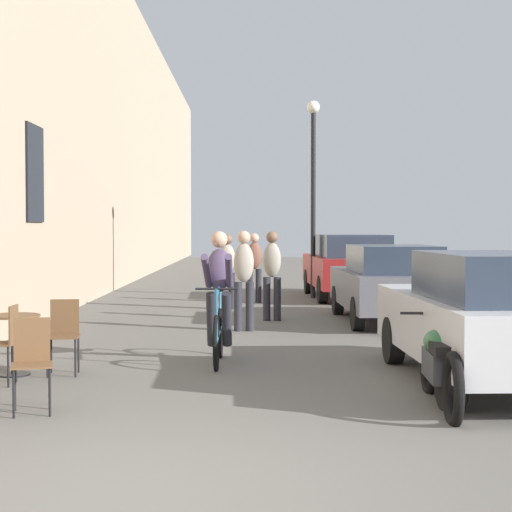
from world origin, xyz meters
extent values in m
plane|color=#5B5954|center=(0.00, 0.00, 0.00)|extent=(88.00, 88.00, 0.00)
cube|color=tan|center=(-3.45, 14.00, 4.61)|extent=(0.50, 68.00, 9.21)
cube|color=black|center=(-3.18, 9.22, 2.71)|extent=(0.04, 1.10, 1.70)
cylinder|color=black|center=(-1.27, 2.24, 0.23)|extent=(0.02, 0.02, 0.45)
cylinder|color=black|center=(-1.58, 2.16, 0.23)|extent=(0.02, 0.02, 0.45)
cylinder|color=black|center=(-1.34, 2.55, 0.23)|extent=(0.02, 0.02, 0.45)
cylinder|color=black|center=(-1.66, 2.48, 0.23)|extent=(0.02, 0.02, 0.45)
cube|color=brown|center=(-1.46, 2.36, 0.46)|extent=(0.46, 0.46, 0.02)
cube|color=brown|center=(-1.51, 2.53, 0.68)|extent=(0.34, 0.10, 0.42)
cylinder|color=black|center=(-2.23, 4.42, 0.01)|extent=(0.40, 0.40, 0.02)
cylinder|color=black|center=(-2.23, 4.42, 0.36)|extent=(0.05, 0.05, 0.67)
cylinder|color=brown|center=(-2.23, 4.42, 0.71)|extent=(0.64, 0.64, 0.02)
cylinder|color=black|center=(-2.06, 3.66, 0.23)|extent=(0.02, 0.02, 0.45)
cylinder|color=black|center=(-2.07, 3.98, 0.23)|extent=(0.02, 0.02, 0.45)
cube|color=brown|center=(-2.05, 3.82, 0.68)|extent=(0.02, 0.34, 0.42)
cylinder|color=black|center=(-1.46, 4.28, 0.23)|extent=(0.02, 0.02, 0.45)
cylinder|color=black|center=(-1.78, 4.25, 0.23)|extent=(0.02, 0.02, 0.45)
cylinder|color=black|center=(-1.49, 4.60, 0.23)|extent=(0.02, 0.02, 0.45)
cylinder|color=black|center=(-1.81, 4.57, 0.23)|extent=(0.02, 0.02, 0.45)
cube|color=brown|center=(-1.63, 4.42, 0.46)|extent=(0.41, 0.41, 0.02)
cube|color=brown|center=(-1.65, 4.60, 0.68)|extent=(0.34, 0.05, 0.42)
torus|color=black|center=(0.18, 4.77, 0.33)|extent=(0.06, 0.71, 0.71)
torus|color=black|center=(0.19, 5.82, 0.33)|extent=(0.06, 0.71, 0.71)
cylinder|color=#286084|center=(0.19, 5.73, 0.61)|extent=(0.04, 0.21, 0.58)
cylinder|color=#286084|center=(0.18, 5.23, 0.95)|extent=(0.05, 0.82, 0.14)
cylinder|color=#286084|center=(0.18, 4.79, 0.67)|extent=(0.04, 0.09, 0.67)
cylinder|color=#286084|center=(0.18, 5.32, 0.37)|extent=(0.05, 1.00, 0.12)
cylinder|color=black|center=(0.18, 4.82, 1.00)|extent=(0.52, 0.03, 0.03)
ellipsoid|color=black|center=(0.19, 5.64, 0.93)|extent=(0.12, 0.24, 0.06)
ellipsoid|color=#4C3D5B|center=(0.19, 5.56, 1.21)|extent=(0.34, 0.35, 0.59)
sphere|color=tan|center=(0.19, 5.52, 1.60)|extent=(0.22, 0.22, 0.22)
cylinder|color=#26262D|center=(0.29, 5.48, 0.55)|extent=(0.14, 0.40, 0.75)
cylinder|color=#26262D|center=(0.09, 5.48, 0.55)|extent=(0.14, 0.40, 0.75)
cylinder|color=#4C3D5B|center=(0.32, 5.16, 1.20)|extent=(0.10, 0.75, 0.48)
cylinder|color=#4C3D5B|center=(0.04, 5.17, 1.20)|extent=(0.12, 0.75, 0.48)
cylinder|color=#26262D|center=(0.59, 8.66, 0.42)|extent=(0.14, 0.14, 0.83)
cylinder|color=#26262D|center=(0.39, 8.64, 0.42)|extent=(0.14, 0.14, 0.83)
ellipsoid|color=#9E9384|center=(0.49, 8.65, 1.16)|extent=(0.36, 0.27, 0.66)
sphere|color=tan|center=(0.49, 8.65, 1.59)|extent=(0.22, 0.22, 0.22)
cylinder|color=#26262D|center=(1.10, 10.21, 0.41)|extent=(0.14, 0.14, 0.82)
cylinder|color=#26262D|center=(0.91, 10.23, 0.41)|extent=(0.14, 0.14, 0.82)
ellipsoid|color=#9E9384|center=(1.01, 10.22, 1.15)|extent=(0.37, 0.28, 0.65)
sphere|color=brown|center=(1.01, 10.22, 1.58)|extent=(0.22, 0.22, 0.22)
cylinder|color=#26262D|center=(0.00, 12.44, 0.39)|extent=(0.14, 0.14, 0.78)
cylinder|color=#26262D|center=(0.20, 12.47, 0.39)|extent=(0.14, 0.14, 0.78)
ellipsoid|color=#9E9384|center=(0.10, 12.46, 1.09)|extent=(0.38, 0.30, 0.62)
sphere|color=brown|center=(0.10, 12.46, 1.50)|extent=(0.22, 0.22, 0.22)
cylinder|color=#26262D|center=(0.59, 13.99, 0.39)|extent=(0.14, 0.14, 0.79)
cylinder|color=#26262D|center=(0.79, 14.02, 0.39)|extent=(0.14, 0.14, 0.79)
ellipsoid|color=brown|center=(0.69, 14.01, 1.10)|extent=(0.37, 0.29, 0.62)
sphere|color=tan|center=(0.69, 14.01, 1.51)|extent=(0.22, 0.22, 0.22)
cylinder|color=black|center=(2.16, 15.29, 2.30)|extent=(0.12, 0.12, 4.60)
sphere|color=silver|center=(2.16, 15.29, 4.74)|extent=(0.32, 0.32, 0.32)
cube|color=#B7B7BC|center=(3.27, 3.89, 0.64)|extent=(1.85, 4.23, 0.68)
cube|color=#283342|center=(3.29, 3.39, 1.24)|extent=(1.52, 2.30, 0.51)
cylinder|color=black|center=(2.45, 5.25, 0.30)|extent=(0.21, 0.61, 0.60)
cylinder|color=black|center=(2.53, 2.49, 0.30)|extent=(0.21, 0.61, 0.60)
cube|color=#595960|center=(3.16, 10.02, 0.62)|extent=(1.76, 4.07, 0.66)
cube|color=#283342|center=(3.17, 9.53, 1.19)|extent=(1.45, 2.21, 0.49)
cylinder|color=black|center=(2.37, 11.33, 0.29)|extent=(0.20, 0.59, 0.58)
cylinder|color=black|center=(3.89, 11.37, 0.29)|extent=(0.20, 0.59, 0.58)
cylinder|color=black|center=(2.42, 8.67, 0.29)|extent=(0.20, 0.59, 0.58)
cylinder|color=black|center=(3.95, 8.70, 0.29)|extent=(0.20, 0.59, 0.58)
cube|color=maroon|center=(3.05, 15.31, 0.68)|extent=(2.01, 4.52, 0.73)
cube|color=#283342|center=(3.07, 14.77, 1.32)|extent=(1.64, 2.46, 0.54)
cylinder|color=black|center=(2.16, 16.74, 0.32)|extent=(0.23, 0.65, 0.64)
cylinder|color=black|center=(3.83, 16.81, 0.32)|extent=(0.23, 0.65, 0.64)
cylinder|color=black|center=(2.27, 13.80, 0.32)|extent=(0.23, 0.65, 0.64)
cylinder|color=black|center=(3.94, 13.87, 0.32)|extent=(0.23, 0.65, 0.64)
torus|color=black|center=(2.50, 3.42, 0.30)|extent=(0.13, 0.69, 0.69)
torus|color=black|center=(2.42, 1.97, 0.30)|extent=(0.14, 0.70, 0.70)
cube|color=#333338|center=(2.46, 2.70, 0.40)|extent=(0.28, 0.77, 0.28)
ellipsoid|color=#23512D|center=(2.47, 2.80, 0.62)|extent=(0.31, 0.53, 0.24)
cube|color=black|center=(2.45, 2.42, 0.60)|extent=(0.26, 0.45, 0.10)
cylinder|color=black|center=(2.50, 3.32, 0.85)|extent=(0.62, 0.07, 0.03)
camera|label=1|loc=(0.60, -5.48, 1.76)|focal=58.65mm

